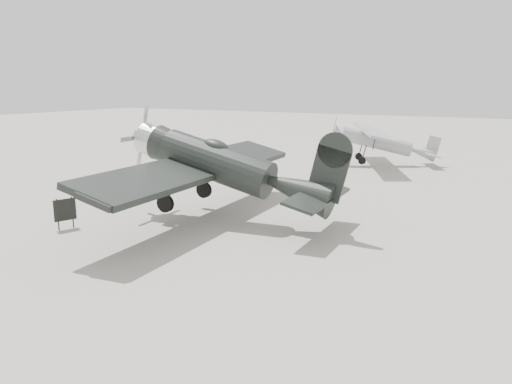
# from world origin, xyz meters

# --- Properties ---
(ground) EXTENTS (160.00, 160.00, 0.00)m
(ground) POSITION_xyz_m (0.00, 0.00, 0.00)
(ground) COLOR gray
(ground) RESTS_ON ground
(lowwing_monoplane) EXTENTS (9.82, 13.68, 4.42)m
(lowwing_monoplane) POSITION_xyz_m (-0.85, 2.24, 2.34)
(lowwing_monoplane) COLOR black
(lowwing_monoplane) RESTS_ON ground
(highwing_monoplane) EXTENTS (7.95, 10.45, 3.04)m
(highwing_monoplane) POSITION_xyz_m (0.71, 20.40, 1.90)
(highwing_monoplane) COLOR gray
(highwing_monoplane) RESTS_ON ground
(sign_board) EXTENTS (0.36, 0.86, 1.29)m
(sign_board) POSITION_xyz_m (-5.92, -2.00, 0.77)
(sign_board) COLOR #333333
(sign_board) RESTS_ON ground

